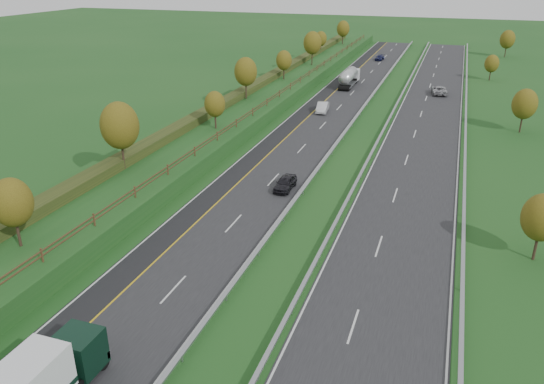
# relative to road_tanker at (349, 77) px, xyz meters

# --- Properties ---
(ground) EXTENTS (400.00, 400.00, 0.00)m
(ground) POSITION_rel_road_tanker_xyz_m (8.70, -34.36, -1.86)
(ground) COLOR #1B4A1A
(ground) RESTS_ON ground
(near_carriageway) EXTENTS (10.50, 200.00, 0.04)m
(near_carriageway) POSITION_rel_road_tanker_xyz_m (0.70, -29.36, -1.84)
(near_carriageway) COLOR black
(near_carriageway) RESTS_ON ground
(far_carriageway) EXTENTS (10.50, 200.00, 0.04)m
(far_carriageway) POSITION_rel_road_tanker_xyz_m (17.20, -29.36, -1.84)
(far_carriageway) COLOR black
(far_carriageway) RESTS_ON ground
(hard_shoulder) EXTENTS (3.00, 200.00, 0.04)m
(hard_shoulder) POSITION_rel_road_tanker_xyz_m (-3.05, -29.36, -1.84)
(hard_shoulder) COLOR black
(hard_shoulder) RESTS_ON ground
(lane_markings) EXTENTS (26.75, 200.00, 0.01)m
(lane_markings) POSITION_rel_road_tanker_xyz_m (7.11, -29.48, -1.81)
(lane_markings) COLOR silver
(lane_markings) RESTS_ON near_carriageway
(embankment_left) EXTENTS (12.00, 200.00, 2.00)m
(embankment_left) POSITION_rel_road_tanker_xyz_m (-12.30, -29.36, -0.86)
(embankment_left) COLOR #1B4A1A
(embankment_left) RESTS_ON ground
(hedge_left) EXTENTS (2.20, 180.00, 1.10)m
(hedge_left) POSITION_rel_road_tanker_xyz_m (-14.30, -29.36, 0.69)
(hedge_left) COLOR #243214
(hedge_left) RESTS_ON embankment_left
(fence_left) EXTENTS (0.12, 189.06, 1.20)m
(fence_left) POSITION_rel_road_tanker_xyz_m (-7.80, -29.77, 0.87)
(fence_left) COLOR #422B19
(fence_left) RESTS_ON embankment_left
(median_barrier_near) EXTENTS (0.32, 200.00, 0.71)m
(median_barrier_near) POSITION_rel_road_tanker_xyz_m (6.40, -29.36, -1.25)
(median_barrier_near) COLOR #96999E
(median_barrier_near) RESTS_ON ground
(median_barrier_far) EXTENTS (0.32, 200.00, 0.71)m
(median_barrier_far) POSITION_rel_road_tanker_xyz_m (11.50, -29.36, -1.25)
(median_barrier_far) COLOR #96999E
(median_barrier_far) RESTS_ON ground
(outer_barrier_far) EXTENTS (0.32, 200.00, 0.71)m
(outer_barrier_far) POSITION_rel_road_tanker_xyz_m (23.00, -29.36, -1.25)
(outer_barrier_far) COLOR #96999E
(outer_barrier_far) RESTS_ON ground
(trees_left) EXTENTS (6.64, 164.30, 7.66)m
(trees_left) POSITION_rel_road_tanker_xyz_m (-11.94, -32.73, 4.51)
(trees_left) COLOR #2D2116
(trees_left) RESTS_ON embankment_left
(trees_far) EXTENTS (8.45, 118.60, 7.12)m
(trees_far) POSITION_rel_road_tanker_xyz_m (30.50, -0.15, 2.38)
(trees_far) COLOR #2D2116
(trees_far) RESTS_ON ground
(road_tanker) EXTENTS (2.40, 11.22, 3.46)m
(road_tanker) POSITION_rel_road_tanker_xyz_m (0.00, 0.00, 0.00)
(road_tanker) COLOR silver
(road_tanker) RESTS_ON near_carriageway
(car_dark_near) EXTENTS (1.80, 4.39, 1.49)m
(car_dark_near) POSITION_rel_road_tanker_xyz_m (4.13, -56.67, -1.08)
(car_dark_near) COLOR black
(car_dark_near) RESTS_ON near_carriageway
(car_silver_mid) EXTENTS (2.27, 5.14, 1.64)m
(car_silver_mid) POSITION_rel_road_tanker_xyz_m (-0.07, -22.42, -1.00)
(car_silver_mid) COLOR silver
(car_silver_mid) RESTS_ON near_carriageway
(car_small_far) EXTENTS (2.18, 4.58, 1.29)m
(car_small_far) POSITION_rel_road_tanker_xyz_m (1.30, 34.31, -1.18)
(car_small_far) COLOR #141841
(car_small_far) RESTS_ON near_carriageway
(car_oncoming) EXTENTS (3.33, 6.10, 1.62)m
(car_oncoming) POSITION_rel_road_tanker_xyz_m (17.99, -1.95, -1.01)
(car_oncoming) COLOR #A1A0A5
(car_oncoming) RESTS_ON far_carriageway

